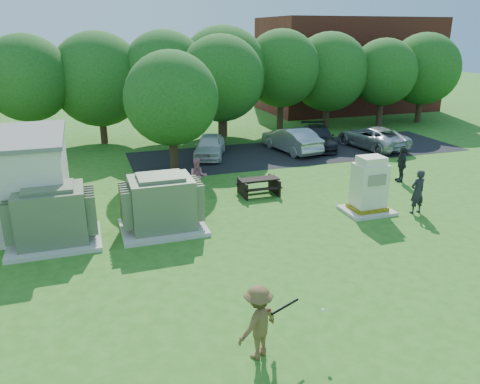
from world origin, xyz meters
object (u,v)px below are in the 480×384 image
object	(u,v)px
transformer_left	(52,217)
person_by_generator	(418,192)
transformer_right	(162,204)
generator_cabinet	(369,188)
car_silver_a	(291,140)
car_dark	(318,137)
batter	(258,322)
car_white	(210,146)
car_silver_b	(372,137)
picnic_table	(259,185)
person_at_picnic	(198,177)
person_walking_right	(401,164)

from	to	relation	value
transformer_left	person_by_generator	size ratio (longest dim) A/B	1.69
transformer_right	generator_cabinet	xyz separation A→B (m)	(8.04, -0.89, 0.03)
transformer_left	person_by_generator	xyz separation A→B (m)	(13.51, -1.58, -0.08)
car_silver_a	car_dark	xyz separation A→B (m)	(1.98, 0.36, -0.09)
car_silver_a	batter	bearing A→B (deg)	53.69
transformer_left	transformer_right	distance (m)	3.70
person_by_generator	car_white	distance (m)	12.37
car_silver_a	car_silver_b	world-z (taller)	car_silver_a
picnic_table	car_silver_b	distance (m)	11.41
batter	person_by_generator	distance (m)	10.89
car_dark	car_silver_b	bearing A→B (deg)	-1.40
person_at_picnic	transformer_right	bearing A→B (deg)	-118.20
person_walking_right	car_white	xyz separation A→B (m)	(-7.49, 7.37, -0.20)
generator_cabinet	person_by_generator	size ratio (longest dim) A/B	1.29
car_dark	batter	bearing A→B (deg)	-103.08
car_white	car_silver_b	bearing A→B (deg)	15.58
person_by_generator	person_at_picnic	xyz separation A→B (m)	(-7.67, 4.88, -0.06)
transformer_left	person_by_generator	world-z (taller)	transformer_left
car_silver_a	car_dark	bearing A→B (deg)	-179.35
generator_cabinet	car_dark	xyz separation A→B (m)	(3.24, 10.44, -0.35)
person_by_generator	car_silver_b	xyz separation A→B (m)	(4.61, 10.01, -0.22)
transformer_left	car_dark	xyz separation A→B (m)	(14.98, 9.55, -0.32)
transformer_right	person_at_picnic	distance (m)	3.93
car_silver_b	car_white	bearing A→B (deg)	-14.79
person_walking_right	transformer_right	bearing A→B (deg)	-62.37
person_walking_right	car_silver_b	bearing A→B (deg)	175.07
transformer_right	car_white	size ratio (longest dim) A/B	0.78
batter	person_at_picnic	xyz separation A→B (m)	(1.35, 10.99, -0.04)
car_silver_b	batter	bearing A→B (deg)	41.12
generator_cabinet	transformer_left	bearing A→B (deg)	175.68
transformer_right	person_by_generator	distance (m)	9.93
generator_cabinet	car_white	world-z (taller)	generator_cabinet
batter	car_white	distance (m)	17.57
person_by_generator	car_dark	size ratio (longest dim) A/B	0.40
generator_cabinet	batter	world-z (taller)	generator_cabinet
transformer_left	picnic_table	xyz separation A→B (m)	(8.38, 2.49, -0.50)
person_walking_right	car_dark	world-z (taller)	person_walking_right
generator_cabinet	picnic_table	bearing A→B (deg)	134.85
transformer_left	car_silver_b	xyz separation A→B (m)	(18.12, 8.43, -0.30)
car_silver_a	picnic_table	bearing A→B (deg)	45.84
picnic_table	car_white	world-z (taller)	car_white
transformer_left	car_white	world-z (taller)	transformer_left
batter	person_by_generator	bearing A→B (deg)	-173.67
picnic_table	car_dark	world-z (taller)	car_dark
person_by_generator	transformer_right	bearing A→B (deg)	-14.04
batter	person_walking_right	xyz separation A→B (m)	(11.05, 9.84, -0.02)
car_silver_b	transformer_right	bearing A→B (deg)	21.63
person_walking_right	car_white	bearing A→B (deg)	-117.13
person_at_picnic	car_silver_a	world-z (taller)	person_at_picnic
person_by_generator	transformer_left	bearing A→B (deg)	-11.56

